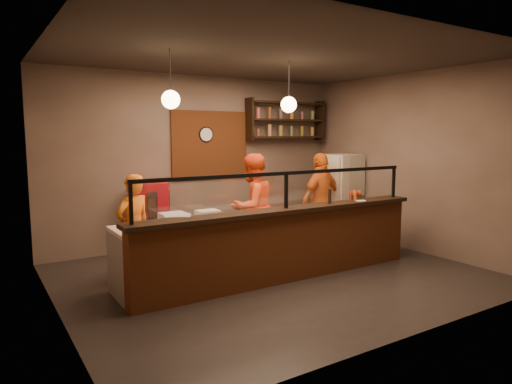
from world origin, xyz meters
TOP-DOWN VIEW (x-y plane):
  - floor at (0.00, 0.00)m, footprint 6.00×6.00m
  - ceiling at (0.00, 0.00)m, footprint 6.00×6.00m
  - wall_back at (0.00, 2.50)m, footprint 6.00×0.00m
  - wall_left at (-3.00, 0.00)m, footprint 0.00×5.00m
  - wall_right at (3.00, 0.00)m, footprint 0.00×5.00m
  - wall_front at (0.00, -2.50)m, footprint 6.00×0.00m
  - brick_patch at (0.20, 2.47)m, footprint 1.60×0.04m
  - service_counter at (0.00, -0.30)m, footprint 4.60×0.25m
  - counter_ledge at (0.00, -0.30)m, footprint 4.70×0.37m
  - worktop_cabinet at (0.00, 0.20)m, footprint 4.60×0.75m
  - worktop at (0.00, 0.20)m, footprint 4.60×0.75m
  - sneeze_guard at (0.00, -0.30)m, footprint 4.50×0.05m
  - wall_shelving at (1.90, 2.32)m, footprint 1.84×0.28m
  - wall_clock at (0.10, 2.46)m, footprint 0.30×0.04m
  - pendant_left at (-1.50, 0.20)m, footprint 0.24×0.24m
  - pendant_right at (0.40, 0.20)m, footprint 0.24×0.24m
  - cook_left at (-1.84, 0.89)m, footprint 0.66×0.55m
  - cook_mid at (0.19, 0.92)m, footprint 0.99×0.84m
  - cook_right at (1.86, 1.13)m, footprint 1.09×0.62m
  - fridge at (2.60, 1.40)m, footprint 0.80×0.76m
  - red_cooler at (-1.08, 2.15)m, footprint 0.71×0.68m
  - pizza_dough at (1.06, 0.23)m, footprint 0.54×0.54m
  - prep_tub_a at (-1.52, 0.16)m, footprint 0.34×0.27m
  - prep_tub_b at (-1.00, 0.18)m, footprint 0.32×0.26m
  - prep_tub_c at (-1.54, -0.04)m, footprint 0.42×0.38m
  - rolling_pin at (-1.16, 0.27)m, footprint 0.36×0.21m
  - condiment_caddy at (1.42, -0.24)m, footprint 0.20×0.18m
  - pepper_mill at (0.81, -0.30)m, footprint 0.06×0.06m
  - small_plate at (1.42, -0.35)m, footprint 0.17×0.17m

SIDE VIEW (x-z plane):
  - floor at x=0.00m, z-range 0.00..0.00m
  - worktop_cabinet at x=0.00m, z-range 0.00..0.85m
  - service_counter at x=0.00m, z-range 0.00..1.00m
  - red_cooler at x=-1.08m, z-range 0.00..1.28m
  - cook_left at x=-1.84m, z-range 0.00..1.54m
  - fridge at x=2.60m, z-range 0.00..1.70m
  - worktop at x=0.00m, z-range 0.85..0.90m
  - cook_right at x=1.86m, z-range 0.00..1.76m
  - cook_mid at x=0.19m, z-range 0.00..1.79m
  - pizza_dough at x=1.06m, z-range 0.90..0.91m
  - rolling_pin at x=-1.16m, z-range 0.90..0.96m
  - prep_tub_b at x=-1.00m, z-range 0.90..1.05m
  - prep_tub_a at x=-1.52m, z-range 0.90..1.07m
  - prep_tub_c at x=-1.54m, z-range 0.90..1.07m
  - counter_ledge at x=0.00m, z-range 1.00..1.06m
  - small_plate at x=1.42m, z-range 1.06..1.07m
  - condiment_caddy at x=1.42m, z-range 1.06..1.15m
  - pepper_mill at x=0.81m, z-range 1.06..1.28m
  - sneeze_guard at x=0.00m, z-range 1.11..1.63m
  - wall_back at x=0.00m, z-range -1.40..4.60m
  - wall_left at x=-3.00m, z-range -0.90..4.10m
  - wall_right at x=3.00m, z-range -0.90..4.10m
  - wall_front at x=0.00m, z-range -1.40..4.60m
  - brick_patch at x=0.20m, z-range 1.25..2.55m
  - wall_clock at x=0.10m, z-range 1.95..2.25m
  - wall_shelving at x=1.90m, z-range 1.98..2.83m
  - pendant_left at x=-1.50m, z-range 2.17..2.94m
  - pendant_right at x=0.40m, z-range 2.17..2.94m
  - ceiling at x=0.00m, z-range 3.20..3.20m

